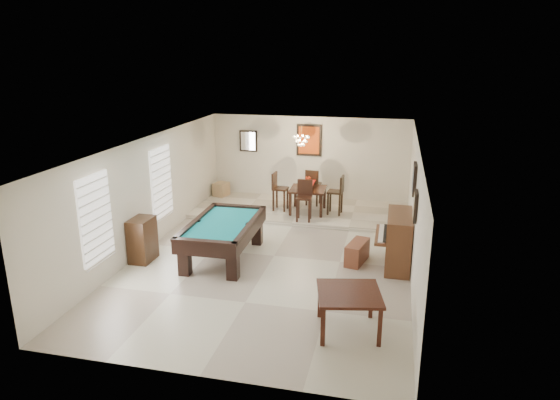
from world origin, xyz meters
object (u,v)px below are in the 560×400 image
at_px(dining_chair_west, 281,192).
at_px(dining_table, 308,198).
at_px(dining_chair_south, 304,201).
at_px(square_table, 348,312).
at_px(dining_chair_east, 335,195).
at_px(apothecary_chest, 142,240).
at_px(piano_bench, 357,252).
at_px(corner_bench, 221,189).
at_px(flower_vase, 308,180).
at_px(chandelier, 301,137).
at_px(dining_chair_north, 313,187).
at_px(upright_piano, 392,240).

bearing_deg(dining_chair_west, dining_table, -85.82).
xyz_separation_m(dining_chair_south, dining_chair_west, (-0.81, 0.76, -0.00)).
relative_size(square_table, dining_chair_south, 0.94).
relative_size(square_table, dining_chair_east, 0.94).
bearing_deg(dining_chair_west, apothecary_chest, 154.79).
height_order(square_table, piano_bench, square_table).
bearing_deg(dining_chair_west, corner_bench, 69.25).
height_order(dining_table, flower_vase, flower_vase).
height_order(flower_vase, chandelier, chandelier).
height_order(dining_chair_east, chandelier, chandelier).
height_order(dining_chair_west, dining_chair_east, dining_chair_east).
bearing_deg(square_table, apothecary_chest, 158.03).
bearing_deg(corner_bench, piano_bench, -40.93).
bearing_deg(apothecary_chest, dining_chair_south, 46.03).
height_order(dining_table, chandelier, chandelier).
xyz_separation_m(dining_chair_north, chandelier, (-0.28, -0.54, 1.55)).
distance_m(piano_bench, chandelier, 4.13).
bearing_deg(square_table, chandelier, 107.98).
height_order(piano_bench, corner_bench, corner_bench).
xyz_separation_m(apothecary_chest, corner_bench, (0.09, 4.90, -0.16)).
bearing_deg(corner_bench, dining_table, -19.02).
bearing_deg(apothecary_chest, dining_chair_east, 46.01).
height_order(dining_chair_north, dining_chair_west, dining_chair_west).
bearing_deg(dining_chair_east, upright_piano, 32.94).
distance_m(square_table, chandelier, 6.56).
relative_size(upright_piano, dining_chair_east, 1.29).
distance_m(apothecary_chest, dining_chair_north, 5.54).
bearing_deg(upright_piano, square_table, -102.65).
relative_size(dining_chair_west, chandelier, 1.80).
height_order(piano_bench, dining_chair_west, dining_chair_west).
xyz_separation_m(dining_chair_south, chandelier, (-0.27, 0.95, 1.54)).
bearing_deg(dining_chair_east, dining_chair_west, -85.41).
xyz_separation_m(dining_table, flower_vase, (0.00, 0.00, 0.51)).
relative_size(dining_table, dining_chair_north, 0.91).
distance_m(dining_chair_north, dining_chair_west, 1.10).
distance_m(piano_bench, dining_chair_east, 3.09).
xyz_separation_m(square_table, dining_chair_north, (-1.67, 6.53, 0.30)).
height_order(flower_vase, dining_chair_east, dining_chair_east).
xyz_separation_m(dining_chair_west, dining_chair_east, (1.55, 0.00, 0.00)).
bearing_deg(dining_chair_west, upright_piano, -128.74).
bearing_deg(corner_bench, apothecary_chest, -91.00).
distance_m(dining_table, dining_chair_west, 0.80).
bearing_deg(square_table, piano_bench, 91.67).
relative_size(apothecary_chest, chandelier, 1.63).
relative_size(square_table, dining_chair_north, 0.96).
xyz_separation_m(upright_piano, dining_chair_east, (-1.58, 2.94, 0.08)).
distance_m(square_table, apothecary_chest, 5.08).
height_order(dining_chair_south, chandelier, chandelier).
relative_size(upright_piano, dining_chair_west, 1.30).
height_order(upright_piano, dining_table, upright_piano).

